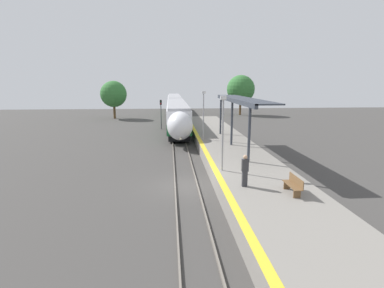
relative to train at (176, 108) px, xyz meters
name	(u,v)px	position (x,y,z in m)	size (l,w,h in m)	color
ground_plane	(186,186)	(0.00, -34.00, -2.25)	(120.00, 120.00, 0.00)	#423F3D
rail_left	(175,185)	(-0.72, -34.00, -2.18)	(0.08, 90.00, 0.15)	slate
rail_right	(197,185)	(0.72, -34.00, -2.18)	(0.08, 90.00, 0.15)	slate
train	(176,108)	(0.00, 0.00, 0.00)	(2.76, 48.39, 3.93)	black
platform_right	(252,177)	(4.32, -34.00, -1.74)	(5.20, 64.00, 1.02)	gray
platform_bench	(294,184)	(5.28, -38.30, -0.76)	(0.44, 1.71, 0.89)	brown
person_waiting	(245,170)	(3.03, -37.07, -0.31)	(0.36, 0.23, 1.76)	#333338
railway_signal	(161,111)	(-2.27, -9.10, 0.32)	(0.28, 0.28, 4.18)	#59595E
lamppost_near	(223,128)	(2.32, -33.99, 1.54)	(0.36, 0.20, 4.78)	#9E9EA3
lamppost_mid	(203,112)	(2.32, -23.03, 1.54)	(0.36, 0.20, 4.78)	#9E9EA3
station_canopy	(239,102)	(5.14, -25.97, 2.69)	(2.02, 15.04, 4.23)	#333842
background_tree_left	(114,94)	(-11.34, 4.55, 2.29)	(4.83, 4.83, 6.97)	brown
background_tree_right	(241,89)	(13.61, 9.15, 3.06)	(5.70, 5.70, 8.17)	brown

